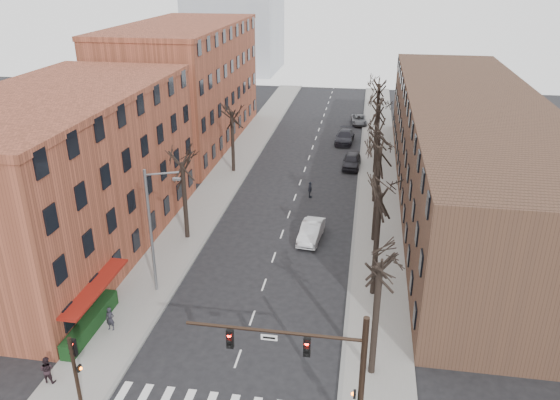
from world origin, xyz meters
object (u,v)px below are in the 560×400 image
at_px(parked_car_near, 352,161).
at_px(silver_sedan, 311,231).
at_px(pedestrian_a, 110,319).
at_px(parked_car_mid, 345,137).

bearing_deg(parked_car_near, silver_sedan, -95.45).
bearing_deg(pedestrian_a, parked_car_mid, 75.31).
bearing_deg(silver_sedan, pedestrian_a, -121.98).
xyz_separation_m(silver_sedan, pedestrian_a, (-10.82, -14.19, 0.17)).
distance_m(silver_sedan, parked_car_near, 18.22).
xyz_separation_m(silver_sedan, parked_car_mid, (1.28, 27.22, 0.01)).
height_order(parked_car_mid, pedestrian_a, pedestrian_a).
bearing_deg(pedestrian_a, parked_car_near, 69.08).
height_order(parked_car_near, pedestrian_a, pedestrian_a).
relative_size(parked_car_near, pedestrian_a, 3.01).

